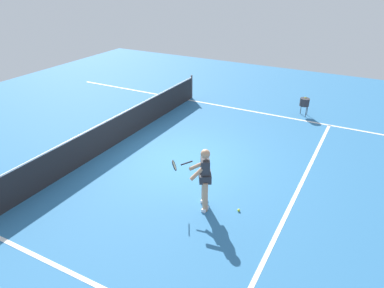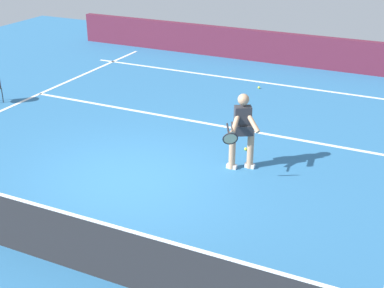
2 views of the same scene
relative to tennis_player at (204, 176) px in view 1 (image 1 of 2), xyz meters
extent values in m
plane|color=teal|center=(1.76, 1.44, -0.85)|extent=(24.64, 24.64, 0.00)
cube|color=white|center=(1.76, -1.88, -0.84)|extent=(9.76, 0.10, 0.01)
cube|color=white|center=(-3.11, 1.44, -0.84)|extent=(0.10, 16.95, 0.01)
cube|color=white|center=(6.64, 1.44, -0.84)|extent=(0.10, 16.95, 0.01)
cylinder|color=#4C4C51|center=(6.94, 4.04, -0.33)|extent=(0.08, 0.08, 1.04)
cube|color=#232326|center=(1.76, 4.04, -0.39)|extent=(10.28, 0.02, 0.92)
cube|color=white|center=(1.76, 4.04, 0.09)|extent=(10.28, 0.02, 0.04)
cylinder|color=tan|center=(-0.15, -0.12, -0.46)|extent=(0.13, 0.13, 0.78)
cylinder|color=tan|center=(0.16, 0.06, -0.46)|extent=(0.13, 0.13, 0.78)
cube|color=white|center=(-0.15, -0.12, -0.81)|extent=(0.20, 0.10, 0.08)
cube|color=white|center=(0.16, 0.06, -0.81)|extent=(0.20, 0.10, 0.08)
cube|color=#2D2D33|center=(0.01, -0.03, 0.19)|extent=(0.38, 0.33, 0.52)
cube|color=#2D2D33|center=(0.01, -0.03, -0.01)|extent=(0.49, 0.44, 0.20)
sphere|color=tan|center=(0.01, -0.03, 0.59)|extent=(0.22, 0.22, 0.22)
cylinder|color=tan|center=(-0.20, 0.03, 0.21)|extent=(0.44, 0.35, 0.37)
cylinder|color=tan|center=(0.06, 0.17, 0.21)|extent=(0.13, 0.48, 0.37)
cylinder|color=black|center=(0.09, 0.50, 0.17)|extent=(0.18, 0.27, 0.14)
torus|color=black|center=(-0.06, 0.76, 0.11)|extent=(0.31, 0.25, 0.28)
cylinder|color=beige|center=(-0.06, 0.76, 0.11)|extent=(0.25, 0.20, 0.23)
sphere|color=#D1E533|center=(0.20, -0.85, -0.81)|extent=(0.07, 0.07, 0.07)
cylinder|color=#333338|center=(7.17, -0.79, -0.30)|extent=(0.36, 0.36, 0.30)
cylinder|color=#333338|center=(7.30, -0.66, -0.65)|extent=(0.02, 0.02, 0.40)
cylinder|color=#333338|center=(7.05, -0.92, -0.65)|extent=(0.02, 0.02, 0.40)
cylinder|color=#333338|center=(7.30, -0.92, -0.65)|extent=(0.02, 0.02, 0.40)
sphere|color=#D1E533|center=(7.22, -0.79, -0.14)|extent=(0.07, 0.07, 0.07)
camera|label=1|loc=(-6.48, -3.15, 4.40)|focal=33.63mm
camera|label=2|loc=(-3.22, 8.96, 3.96)|focal=49.99mm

